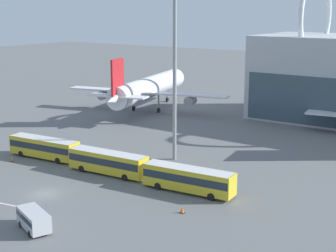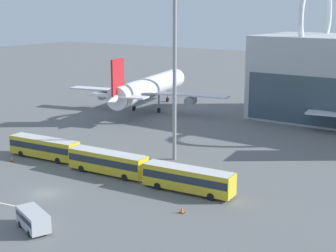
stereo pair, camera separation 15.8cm
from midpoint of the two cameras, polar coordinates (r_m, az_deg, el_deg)
name	(u,v)px [view 1 (the left image)]	position (r m, az deg, el deg)	size (l,w,h in m)	color
ground_plane	(45,194)	(70.15, -13.55, -7.33)	(440.00, 440.00, 0.00)	slate
airliner_at_gate_near	(147,88)	(120.96, -2.35, 4.23)	(38.95, 40.44, 13.70)	silver
shuttle_bus_0	(44,147)	(85.66, -13.62, -2.24)	(12.91, 3.90, 3.32)	gold
shuttle_bus_1	(108,161)	(76.05, -6.75, -3.89)	(12.87, 3.65, 3.32)	gold
shuttle_bus_2	(188,178)	(68.30, 2.21, -5.78)	(12.89, 3.80, 3.32)	gold
service_van_foreground	(34,219)	(59.27, -14.74, -9.90)	(5.65, 3.89, 2.22)	#B2B7BC
floodlight_mast	(175,39)	(79.83, 0.70, 9.60)	(3.04, 3.04, 27.59)	gray
lane_stripe_1	(13,206)	(67.26, -16.90, -8.44)	(9.81, 0.25, 0.01)	silver
lane_stripe_2	(137,166)	(79.77, -3.57, -4.47)	(8.11, 0.25, 0.01)	silver
lane_stripe_3	(164,172)	(76.79, -0.47, -5.15)	(10.64, 0.25, 0.01)	silver
traffic_cone_0	(182,210)	(62.16, 1.51, -9.27)	(0.64, 0.64, 0.79)	black
traffic_cone_1	(12,159)	(85.57, -16.99, -3.55)	(0.48, 0.48, 0.80)	black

